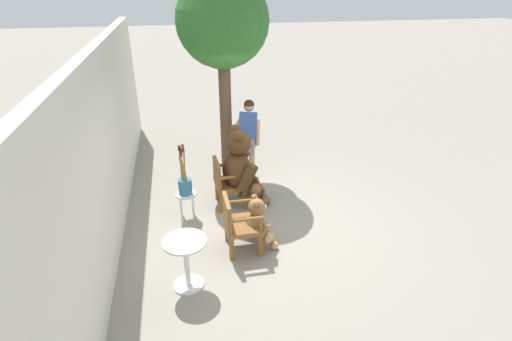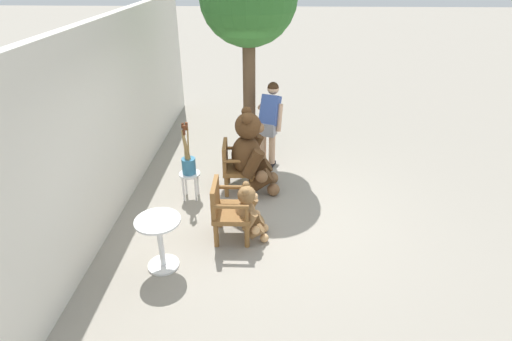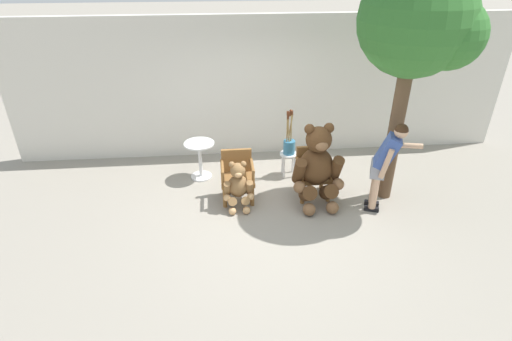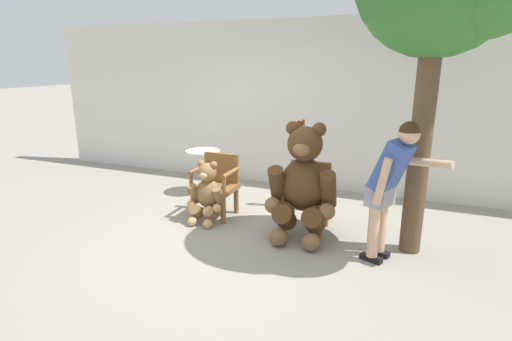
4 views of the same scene
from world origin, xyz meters
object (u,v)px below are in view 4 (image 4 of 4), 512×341
(wooden_chair_left, at_px, (217,183))
(brush_bucket, at_px, (301,165))
(wooden_chair_right, at_px, (307,194))
(teddy_bear_small, at_px, (207,192))
(person_visitor, at_px, (390,181))
(white_stool, at_px, (300,184))
(teddy_bear_large, at_px, (303,182))
(round_side_table, at_px, (203,167))

(wooden_chair_left, height_order, brush_bucket, brush_bucket)
(wooden_chair_left, distance_m, wooden_chair_right, 1.31)
(teddy_bear_small, distance_m, person_visitor, 2.39)
(teddy_bear_small, relative_size, white_stool, 1.84)
(teddy_bear_large, bearing_deg, brush_bucket, 107.42)
(white_stool, relative_size, round_side_table, 0.64)
(wooden_chair_left, relative_size, person_visitor, 0.55)
(brush_bucket, bearing_deg, round_side_table, 177.82)
(teddy_bear_large, bearing_deg, person_visitor, -16.50)
(wooden_chair_right, bearing_deg, wooden_chair_left, 180.00)
(white_stool, bearing_deg, brush_bucket, 154.47)
(teddy_bear_large, relative_size, round_side_table, 1.98)
(white_stool, height_order, round_side_table, round_side_table)
(teddy_bear_small, bearing_deg, white_stool, 44.83)
(person_visitor, height_order, brush_bucket, person_visitor)
(wooden_chair_left, height_order, white_stool, wooden_chair_left)
(round_side_table, bearing_deg, teddy_bear_small, -58.47)
(white_stool, bearing_deg, wooden_chair_right, -67.52)
(brush_bucket, relative_size, round_side_table, 1.19)
(white_stool, bearing_deg, teddy_bear_large, -72.71)
(wooden_chair_right, height_order, round_side_table, wooden_chair_right)
(teddy_bear_small, relative_size, person_visitor, 0.54)
(wooden_chair_right, bearing_deg, person_visitor, -28.74)
(person_visitor, distance_m, brush_bucket, 1.85)
(wooden_chair_left, distance_m, teddy_bear_large, 1.36)
(wooden_chair_left, relative_size, white_stool, 1.87)
(wooden_chair_left, relative_size, brush_bucket, 1.00)
(teddy_bear_large, xyz_separation_m, brush_bucket, (-0.31, 0.98, -0.04))
(wooden_chair_right, xyz_separation_m, white_stool, (-0.30, 0.72, -0.11))
(teddy_bear_small, bearing_deg, round_side_table, 121.53)
(wooden_chair_left, relative_size, wooden_chair_right, 1.00)
(wooden_chair_left, bearing_deg, teddy_bear_large, -11.11)
(teddy_bear_large, xyz_separation_m, teddy_bear_small, (-1.32, -0.03, -0.29))
(wooden_chair_right, bearing_deg, teddy_bear_large, -88.51)
(wooden_chair_left, xyz_separation_m, person_visitor, (2.33, -0.56, 0.46))
(teddy_bear_large, bearing_deg, white_stool, 107.29)
(wooden_chair_left, xyz_separation_m, teddy_bear_small, (0.00, -0.29, -0.05))
(wooden_chair_right, xyz_separation_m, teddy_bear_large, (0.01, -0.26, 0.24))
(teddy_bear_small, bearing_deg, wooden_chair_left, 90.17)
(wooden_chair_left, bearing_deg, round_side_table, 129.95)
(white_stool, bearing_deg, round_side_table, 177.78)
(wooden_chair_left, xyz_separation_m, white_stool, (1.01, 0.72, -0.11))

